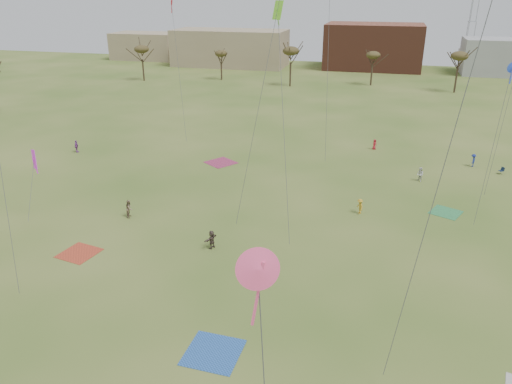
# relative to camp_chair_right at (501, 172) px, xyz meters

# --- Properties ---
(ground) EXTENTS (260.00, 260.00, 0.00)m
(ground) POSITION_rel_camp_chair_right_xyz_m (-24.33, -37.96, -0.26)
(ground) COLOR #37561B
(ground) RESTS_ON ground
(spectator_fore_b) EXTENTS (0.86, 1.00, 1.80)m
(spectator_fore_b) POSITION_rel_camp_chair_right_xyz_m (-38.26, -22.72, 0.64)
(spectator_fore_b) COLOR #856D55
(spectator_fore_b) RESTS_ON ground
(spectator_fore_c) EXTENTS (0.99, 1.66, 1.70)m
(spectator_fore_c) POSITION_rel_camp_chair_right_xyz_m (-28.17, -26.66, 0.59)
(spectator_fore_c) COLOR brown
(spectator_fore_c) RESTS_ON ground
(flyer_mid_b) EXTENTS (1.01, 1.17, 1.57)m
(flyer_mid_b) POSITION_rel_camp_chair_right_xyz_m (-16.08, -16.03, 0.53)
(flyer_mid_b) COLOR gold
(flyer_mid_b) RESTS_ON ground
(spectator_mid_d) EXTENTS (0.60, 1.05, 1.69)m
(spectator_mid_d) POSITION_rel_camp_chair_right_xyz_m (-55.48, -5.78, 0.59)
(spectator_mid_d) COLOR purple
(spectator_mid_d) RESTS_ON ground
(spectator_mid_e) EXTENTS (1.02, 1.05, 1.70)m
(spectator_mid_e) POSITION_rel_camp_chair_right_xyz_m (-9.80, -5.10, 0.59)
(spectator_mid_e) COLOR silver
(spectator_mid_e) RESTS_ON ground
(flyer_far_b) EXTENTS (0.78, 0.85, 1.45)m
(flyer_far_b) POSITION_rel_camp_chair_right_xyz_m (-15.51, 6.22, 0.47)
(flyer_far_b) COLOR #AD1D2A
(flyer_far_b) RESTS_ON ground
(flyer_far_c) EXTENTS (0.83, 1.18, 1.65)m
(flyer_far_c) POSITION_rel_camp_chair_right_xyz_m (-3.03, 2.05, 0.57)
(flyer_far_c) COLOR navy
(flyer_far_c) RESTS_ON ground
(blanket_red) EXTENTS (3.48, 3.48, 0.03)m
(blanket_red) POSITION_rel_camp_chair_right_xyz_m (-38.99, -30.50, -0.26)
(blanket_red) COLOR #B73D24
(blanket_red) RESTS_ON ground
(blanket_blue) EXTENTS (3.50, 3.50, 0.03)m
(blanket_blue) POSITION_rel_camp_chair_right_xyz_m (-23.58, -39.35, -0.26)
(blanket_blue) COLOR #2759AC
(blanket_blue) RESTS_ON ground
(blanket_plum) EXTENTS (4.73, 4.73, 0.03)m
(blanket_plum) POSITION_rel_camp_chair_right_xyz_m (-34.71, -4.82, -0.26)
(blanket_plum) COLOR #972E53
(blanket_plum) RESTS_ON ground
(blanket_olive) EXTENTS (3.67, 3.67, 0.03)m
(blanket_olive) POSITION_rel_camp_chair_right_xyz_m (-7.53, -13.54, -0.26)
(blanket_olive) COLOR #31864B
(blanket_olive) RESTS_ON ground
(camp_chair_right) EXTENTS (0.74, 0.73, 0.87)m
(camp_chair_right) POSITION_rel_camp_chair_right_xyz_m (0.00, 0.00, 0.00)
(camp_chair_right) COLOR #15233A
(camp_chair_right) RESTS_ON ground
(tree_line) EXTENTS (117.44, 49.32, 8.91)m
(tree_line) POSITION_rel_camp_chair_right_xyz_m (-27.17, 41.16, 6.83)
(tree_line) COLOR #3A2B1E
(tree_line) RESTS_ON ground
(building_tan) EXTENTS (32.00, 14.00, 10.00)m
(building_tan) POSITION_rel_camp_chair_right_xyz_m (-59.33, 77.04, 4.74)
(building_tan) COLOR #937F60
(building_tan) RESTS_ON ground
(building_brick) EXTENTS (26.00, 16.00, 12.00)m
(building_brick) POSITION_rel_camp_chair_right_xyz_m (-19.33, 82.04, 5.74)
(building_brick) COLOR brown
(building_brick) RESTS_ON ground
(building_grey) EXTENTS (24.00, 12.00, 9.00)m
(building_grey) POSITION_rel_camp_chair_right_xyz_m (15.67, 80.04, 4.24)
(building_grey) COLOR gray
(building_grey) RESTS_ON ground
(building_tan_west) EXTENTS (20.00, 12.00, 8.00)m
(building_tan_west) POSITION_rel_camp_chair_right_xyz_m (-89.33, 84.04, 3.74)
(building_tan_west) COLOR #937F60
(building_tan_west) RESTS_ON ground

